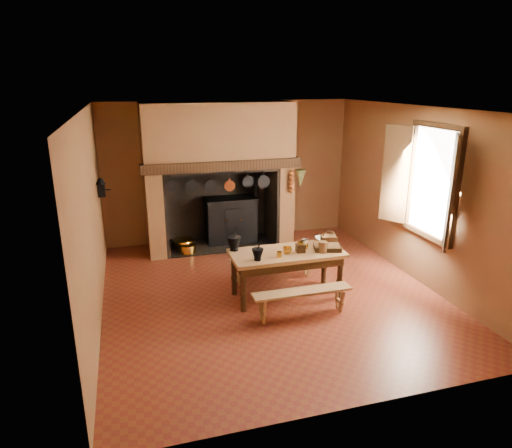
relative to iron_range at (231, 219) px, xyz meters
The scene contains 28 objects.
floor 2.50m from the iron_range, 89.02° to the right, with size 5.50×5.50×0.00m, color brown.
ceiling 3.37m from the iron_range, 89.02° to the right, with size 5.50×5.50×0.00m, color silver.
back_wall 0.97m from the iron_range, 82.10° to the left, with size 5.00×0.02×2.80m, color brown.
wall_left 3.59m from the iron_range, 135.12° to the right, with size 0.02×5.50×2.80m, color brown.
wall_right 3.65m from the iron_range, 43.91° to the right, with size 0.02×5.50×2.80m, color brown.
wall_front 5.28m from the iron_range, 89.54° to the right, with size 5.00×0.02×2.80m, color brown.
chimney_breast 1.36m from the iron_range, 151.95° to the right, with size 2.95×0.96×2.80m.
iron_range is the anchor object (origin of this frame).
hearth_pans 1.10m from the iron_range, 167.25° to the right, with size 0.51×0.62×0.20m.
hanging_pans 1.12m from the iron_range, 115.02° to the right, with size 1.92×0.29×0.27m.
onion_string 1.49m from the iron_range, 32.25° to the right, with size 0.12×0.10×0.46m, color #934A1B, non-canonical shape.
herb_bunch 1.65m from the iron_range, 28.28° to the right, with size 0.20×0.20×0.35m, color brown.
window 3.91m from the iron_range, 49.98° to the right, with size 0.39×1.75×1.76m.
wall_coffee_mill 2.74m from the iron_range, 159.32° to the right, with size 0.23×0.16×0.31m.
work_table 2.66m from the iron_range, 84.62° to the right, with size 1.69×0.75×0.73m.
bench_front 3.31m from the iron_range, 85.67° to the right, with size 1.41×0.25×0.40m.
bench_back 2.04m from the iron_range, 82.98° to the right, with size 1.46×0.25×0.41m.
mortar_large 2.45m from the iron_range, 101.81° to the right, with size 0.21×0.21×0.36m.
mortar_small 2.88m from the iron_range, 95.35° to the right, with size 0.17×0.17×0.29m.
coffee_grinder 2.76m from the iron_range, 80.82° to the right, with size 0.18×0.14×0.20m.
brass_mug_a 2.83m from the iron_range, 88.59° to the right, with size 0.07×0.07×0.08m, color gold.
brass_mug_b 2.67m from the iron_range, 77.75° to the right, with size 0.08×0.08×0.09m, color gold.
mixing_bowl 2.60m from the iron_range, 67.97° to the right, with size 0.29×0.29×0.07m, color #BCB890.
stoneware_crock 2.92m from the iron_range, 75.05° to the right, with size 0.13×0.13×0.17m, color brown.
glass_jar 2.63m from the iron_range, 77.43° to the right, with size 0.08×0.08×0.14m, color beige.
wicker_basket 2.70m from the iron_range, 68.28° to the right, with size 0.27×0.22×0.22m.
wooden_tray 2.88m from the iron_range, 72.46° to the right, with size 0.40×0.28×0.07m, color #3A2412.
brass_cup 2.74m from the iron_range, 85.21° to the right, with size 0.13×0.13×0.10m, color gold.
Camera 1 is at (-2.00, -6.18, 3.18)m, focal length 32.00 mm.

